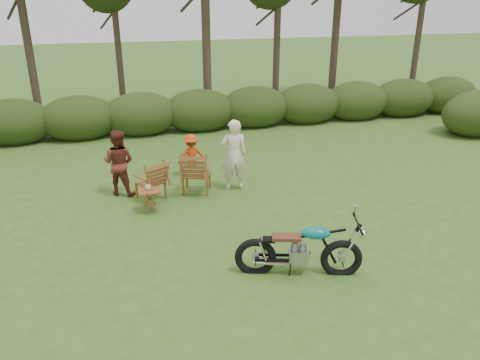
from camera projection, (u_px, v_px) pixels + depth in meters
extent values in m
plane|color=#344F1A|center=(289.00, 261.00, 8.41)|extent=(80.00, 80.00, 0.00)
cylinder|color=#33251C|center=(24.00, 20.00, 15.70)|extent=(0.28, 0.28, 7.20)
cylinder|color=#33251C|center=(117.00, 30.00, 17.56)|extent=(0.24, 0.24, 6.30)
cylinder|color=#33251C|center=(206.00, 12.00, 16.04)|extent=(0.30, 0.30, 7.65)
cylinder|color=#33251C|center=(277.00, 26.00, 17.96)|extent=(0.26, 0.26, 6.48)
cylinder|color=#33251C|center=(338.00, 5.00, 19.38)|extent=(0.32, 0.32, 7.92)
cylinder|color=#33251C|center=(420.00, 21.00, 18.20)|extent=(0.24, 0.24, 6.84)
ellipsoid|color=#1F3513|center=(13.00, 123.00, 14.82)|extent=(2.52, 1.68, 1.51)
ellipsoid|color=#1F3513|center=(79.00, 119.00, 15.29)|extent=(2.52, 1.68, 1.51)
ellipsoid|color=#1F3513|center=(141.00, 115.00, 15.76)|extent=(2.52, 1.68, 1.51)
ellipsoid|color=#1F3513|center=(199.00, 111.00, 16.23)|extent=(2.52, 1.68, 1.51)
ellipsoid|color=#1F3513|center=(255.00, 108.00, 16.71)|extent=(2.52, 1.68, 1.51)
ellipsoid|color=#1F3513|center=(307.00, 104.00, 17.18)|extent=(2.52, 1.68, 1.51)
ellipsoid|color=#1F3513|center=(356.00, 101.00, 17.65)|extent=(2.52, 1.68, 1.51)
ellipsoid|color=#1F3513|center=(403.00, 98.00, 18.12)|extent=(2.52, 1.68, 1.51)
ellipsoid|color=#1F3513|center=(447.00, 96.00, 18.60)|extent=(2.52, 1.68, 1.51)
ellipsoid|color=#1F3513|center=(480.00, 114.00, 15.66)|extent=(2.70, 1.80, 1.62)
imported|color=beige|center=(148.00, 187.00, 10.14)|extent=(0.17, 0.17, 0.10)
imported|color=beige|center=(234.00, 188.00, 11.52)|extent=(0.67, 0.47, 1.74)
imported|color=maroon|center=(122.00, 193.00, 11.23)|extent=(0.95, 0.87, 1.58)
imported|color=#C83D12|center=(192.00, 176.00, 12.29)|extent=(0.79, 0.52, 1.13)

